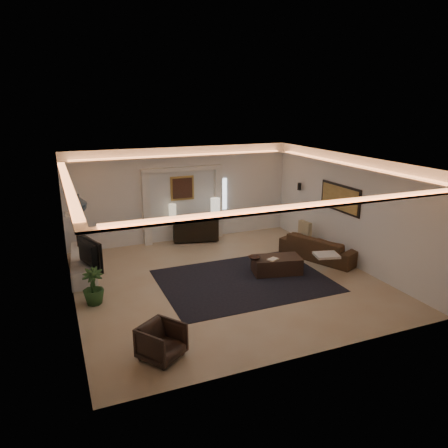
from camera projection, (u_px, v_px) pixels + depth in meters
name	position (u px, v px, depth m)	size (l,w,h in m)	color
floor	(226.00, 280.00, 10.42)	(7.00, 7.00, 0.00)	tan
ceiling	(226.00, 162.00, 9.62)	(7.00, 7.00, 0.00)	white
wall_back	(182.00, 194.00, 13.13)	(7.00, 7.00, 0.00)	white
wall_front	(309.00, 278.00, 6.91)	(7.00, 7.00, 0.00)	white
wall_left	(69.00, 241.00, 8.74)	(7.00, 7.00, 0.00)	white
wall_right	(347.00, 209.00, 11.30)	(7.00, 7.00, 0.00)	white
cove_soffit	(226.00, 174.00, 9.70)	(7.00, 7.00, 0.04)	silver
daylight_slit	(223.00, 194.00, 13.64)	(0.25, 0.03, 1.00)	white
area_rug	(244.00, 280.00, 10.39)	(4.00, 3.00, 0.01)	black
pilaster_left	(147.00, 210.00, 12.72)	(0.22, 0.20, 2.20)	silver
pilaster_right	(218.00, 203.00, 13.56)	(0.22, 0.20, 2.20)	silver
alcove_header	(182.00, 169.00, 12.82)	(2.52, 0.20, 0.12)	silver
painting_frame	(182.00, 188.00, 13.05)	(0.74, 0.04, 0.74)	tan
painting_canvas	(183.00, 188.00, 13.03)	(0.62, 0.02, 0.62)	#4C2D1E
art_panel_frame	(340.00, 198.00, 11.49)	(0.04, 1.64, 0.74)	black
art_panel_gold	(339.00, 198.00, 11.48)	(0.02, 1.50, 0.62)	tan
wall_sconce	(299.00, 186.00, 13.15)	(0.12, 0.12, 0.22)	black
wall_niche	(67.00, 215.00, 9.95)	(0.10, 0.55, 0.04)	silver
console	(196.00, 229.00, 13.19)	(1.38, 0.43, 0.69)	black
lamp_left	(172.00, 209.00, 12.83)	(0.22, 0.22, 0.50)	beige
lamp_right	(215.00, 207.00, 13.01)	(0.28, 0.28, 0.63)	white
media_ledge	(84.00, 264.00, 10.84)	(0.59, 2.37, 0.44)	silver
tv	(85.00, 253.00, 9.92)	(0.16, 1.24, 0.72)	black
figurine	(80.00, 239.00, 11.48)	(0.16, 0.16, 0.43)	black
ginger_jar	(78.00, 203.00, 10.17)	(0.40, 0.40, 0.42)	#4B5664
plant	(93.00, 287.00, 9.11)	(0.45, 0.45, 0.80)	#23451E
sofa	(320.00, 247.00, 11.80)	(0.86, 2.19, 0.64)	brown
throw_blanket	(326.00, 255.00, 10.54)	(0.58, 0.47, 0.06)	white
throw_pillow	(305.00, 229.00, 12.69)	(0.14, 0.46, 0.46)	tan
coffee_table	(277.00, 265.00, 10.81)	(1.19, 0.65, 0.44)	black
bowl	(254.00, 259.00, 10.60)	(0.30, 0.30, 0.07)	#2F1E18
magazine	(273.00, 260.00, 10.57)	(0.26, 0.18, 0.03)	beige
armchair	(162.00, 342.00, 7.19)	(0.66, 0.68, 0.61)	black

